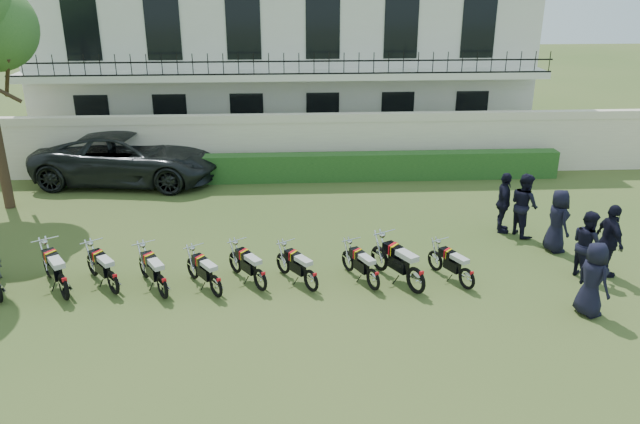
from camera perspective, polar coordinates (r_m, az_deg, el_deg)
The scene contains 20 objects.
ground at distance 16.21m, azimuth -2.97°, elevation -5.23°, with size 100.00×100.00×0.00m, color #395321.
perimeter_wall at distance 23.31m, azimuth -3.17°, elevation 6.22°, with size 30.00×0.35×2.30m.
hedge at distance 22.75m, azimuth -0.60°, elevation 4.11°, with size 18.00×0.60×1.00m, color #174119.
building at distance 28.68m, azimuth -3.32°, elevation 14.25°, with size 20.40×9.60×7.40m.
motorcycle_1 at distance 15.68m, azimuth -22.46°, elevation -5.84°, with size 1.20×1.77×1.11m.
motorcycle_2 at distance 15.57m, azimuth -18.44°, elevation -5.67°, with size 1.18×1.53×1.01m.
motorcycle_3 at distance 15.04m, azimuth -14.25°, elevation -6.15°, with size 1.02×1.66×1.02m.
motorcycle_4 at distance 14.86m, azimuth -9.51°, elevation -6.24°, with size 1.05×1.48×0.95m.
motorcycle_5 at distance 15.00m, azimuth -5.50°, elevation -5.73°, with size 1.04×1.51×0.96m.
motorcycle_6 at distance 14.91m, azimuth -0.83°, elevation -5.84°, with size 1.04×1.49×0.95m.
motorcycle_7 at distance 15.03m, azimuth 4.90°, elevation -5.71°, with size 0.85×1.58×0.93m.
motorcycle_8 at distance 14.95m, azimuth 8.78°, elevation -5.64°, with size 1.11×1.88×1.14m.
motorcycle_9 at distance 15.42m, azimuth 13.31°, elevation -5.52°, with size 0.87×1.55×0.93m.
suv at distance 23.54m, azimuth -17.13°, elevation 4.77°, with size 3.00×6.51×1.81m, color black.
officer_0 at distance 15.06m, azimuth 23.68°, elevation -5.65°, with size 0.85×0.55×1.74m, color black.
officer_1 at distance 16.84m, azimuth 23.23°, elevation -2.72°, with size 0.85×0.66×1.75m, color black.
officer_2 at distance 17.08m, azimuth 24.96°, elevation -2.40°, with size 1.11×0.46×1.89m, color black.
officer_3 at distance 18.07m, azimuth 20.89°, elevation -0.75°, with size 0.86×0.56×1.76m, color black.
officer_4 at distance 18.82m, azimuth 18.16°, elevation 0.64°, with size 0.90×0.70×1.86m, color black.
officer_5 at distance 18.88m, azimuth 16.45°, elevation 0.82°, with size 1.06×0.44×1.81m, color black.
Camera 1 is at (0.03, -14.50, 7.25)m, focal length 35.00 mm.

